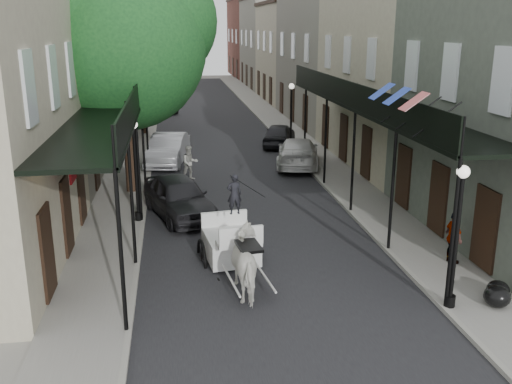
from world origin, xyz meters
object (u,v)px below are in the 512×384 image
object	(u,v)px
pedestrian_sidewalk_left	(118,138)
car_left_mid	(168,150)
lamppost_right_far	(291,114)
carriage	(228,221)
pedestrian_sidewalk_right	(454,237)
tree_near	(133,39)
car_left_far	(161,106)
car_right_near	(298,152)
tree_far	(146,44)
pedestrian_walking	(190,163)
car_left_near	(179,197)
lamppost_right_near	(457,235)
horse	(250,263)
lamppost_left	(136,169)
car_right_far	(279,135)

from	to	relation	value
pedestrian_sidewalk_left	car_left_mid	size ratio (longest dim) A/B	0.36
lamppost_right_far	carriage	distance (m)	16.44
pedestrian_sidewalk_left	pedestrian_sidewalk_right	xyz separation A→B (m)	(11.27, -17.28, -0.05)
tree_near	car_left_far	xyz separation A→B (m)	(0.60, 23.53, -5.89)
pedestrian_sidewalk_left	car_right_near	xyz separation A→B (m)	(9.40, -4.10, -0.24)
tree_far	carriage	bearing A→B (deg)	-81.89
pedestrian_walking	car_left_near	size ratio (longest dim) A/B	0.36
pedestrian_walking	carriage	bearing A→B (deg)	-102.23
car_left_far	pedestrian_sidewalk_left	bearing A→B (deg)	-115.20
tree_far	lamppost_right_near	size ratio (longest dim) A/B	2.32
horse	lamppost_right_far	bearing A→B (deg)	-112.02
tree_near	tree_far	bearing A→B (deg)	90.19
lamppost_left	car_right_near	bearing A→B (deg)	45.39
lamppost_right_near	horse	xyz separation A→B (m)	(-4.92, 1.73, -1.17)
car_left_near	car_left_far	world-z (taller)	car_left_near
car_right_far	car_left_mid	bearing A→B (deg)	47.90
car_left_mid	car_right_near	size ratio (longest dim) A/B	0.94
pedestrian_sidewalk_right	tree_far	bearing A→B (deg)	23.93
lamppost_right_near	carriage	size ratio (longest dim) A/B	1.26
pedestrian_walking	pedestrian_sidewalk_left	xyz separation A→B (m)	(-3.80, 5.96, 0.17)
lamppost_right_far	horse	distance (m)	18.96
pedestrian_walking	pedestrian_sidewalk_right	distance (m)	13.56
lamppost_right_far	horse	xyz separation A→B (m)	(-4.92, -18.27, -1.17)
pedestrian_walking	car_left_near	bearing A→B (deg)	-113.70
lamppost_left	pedestrian_sidewalk_right	world-z (taller)	lamppost_left
car_left_near	car_right_near	bearing A→B (deg)	31.96
pedestrian_sidewalk_left	lamppost_right_far	bearing A→B (deg)	-177.11
horse	pedestrian_sidewalk_right	distance (m)	6.35
carriage	pedestrian_sidewalk_right	xyz separation A→B (m)	(6.62, -1.82, -0.21)
carriage	lamppost_right_far	bearing A→B (deg)	64.40
lamppost_left	horse	size ratio (longest dim) A/B	1.78
car_left_near	car_right_near	distance (m)	9.54
pedestrian_sidewalk_left	car_left_far	bearing A→B (deg)	-95.59
tree_far	carriage	world-z (taller)	tree_far
lamppost_left	tree_near	bearing A→B (deg)	91.34
tree_near	car_left_near	bearing A→B (deg)	-66.21
lamppost_left	lamppost_right_near	bearing A→B (deg)	-44.29
tree_near	horse	xyz separation A→B (m)	(3.38, -10.45, -5.61)
car_left_far	car_right_far	distance (m)	16.38
tree_near	pedestrian_sidewalk_left	bearing A→B (deg)	101.72
tree_near	car_left_mid	xyz separation A→B (m)	(1.17, 5.03, -5.70)
pedestrian_walking	car_left_near	xyz separation A→B (m)	(-0.60, -5.39, -0.03)
pedestrian_walking	car_left_far	bearing A→B (deg)	76.85
pedestrian_sidewalk_left	car_left_far	size ratio (longest dim) A/B	0.40
tree_near	tree_far	world-z (taller)	tree_near
tree_far	lamppost_left	xyz separation A→B (m)	(0.15, -18.18, -3.79)
horse	pedestrian_sidewalk_left	distance (m)	18.85
lamppost_right_near	car_left_far	world-z (taller)	lamppost_right_near
lamppost_left	car_left_near	size ratio (longest dim) A/B	0.81
tree_near	lamppost_right_near	bearing A→B (deg)	-55.73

